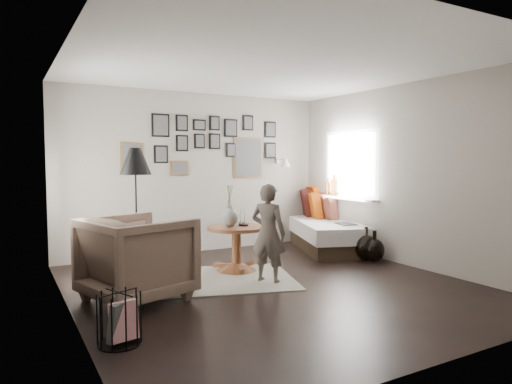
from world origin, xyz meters
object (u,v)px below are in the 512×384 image
pedestal_table (236,250)px  demijohn_small (374,250)px  child (268,233)px  armchair (137,258)px  floor_lamp (135,166)px  vase (230,214)px  daybed (321,229)px  magazine_basket (120,319)px  demijohn_large (366,248)px

pedestal_table → demijohn_small: size_ratio=1.68×
child → armchair: bearing=53.1°
floor_lamp → child: (1.39, -0.90, -0.82)m
floor_lamp → child: bearing=-33.0°
vase → armchair: vase is taller
pedestal_table → child: 0.77m
daybed → armchair: daybed is taller
daybed → demijohn_small: 1.30m
magazine_basket → armchair: bearing=68.1°
armchair → floor_lamp: (0.22, 0.84, 0.97)m
armchair → demijohn_large: 3.52m
pedestal_table → child: child is taller
daybed → demijohn_small: daybed is taller
vase → daybed: 2.31m
floor_lamp → demijohn_small: size_ratio=3.57×
demijohn_large → child: size_ratio=0.42×
pedestal_table → child: bearing=-82.6°
daybed → demijohn_large: size_ratio=4.46×
daybed → magazine_basket: daybed is taller
armchair → child: size_ratio=0.83×
pedestal_table → armchair: (-1.51, -0.64, 0.17)m
vase → magazine_basket: bearing=-136.9°
pedestal_table → magazine_basket: bearing=-138.4°
floor_lamp → demijohn_small: bearing=-11.9°
vase → floor_lamp: size_ratio=0.34×
vase → floor_lamp: bearing=171.3°
magazine_basket → child: child is taller
magazine_basket → pedestal_table: bearing=41.6°
armchair → child: 1.61m
vase → demijohn_small: bearing=-13.7°
magazine_basket → demijohn_small: demijohn_small is taller
vase → armchair: bearing=-155.4°
magazine_basket → child: (2.04, 1.04, 0.40)m
demijohn_large → demijohn_small: (0.05, -0.12, -0.02)m
vase → magazine_basket: 2.63m
floor_lamp → daybed: bearing=10.0°
demijohn_large → child: (-1.90, -0.32, 0.41)m
child → demijohn_small: bearing=-119.2°
armchair → floor_lamp: 1.31m
floor_lamp → child: size_ratio=1.36×
pedestal_table → armchair: bearing=-157.2°
demijohn_large → child: child is taller
armchair → demijohn_large: size_ratio=1.98×
floor_lamp → demijohn_large: bearing=-10.1°
armchair → child: child is taller
pedestal_table → child: size_ratio=0.64×
vase → demijohn_large: (2.07, -0.40, -0.59)m
vase → demijohn_small: vase is taller
demijohn_small → child: child is taller
magazine_basket → demijohn_large: 4.17m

